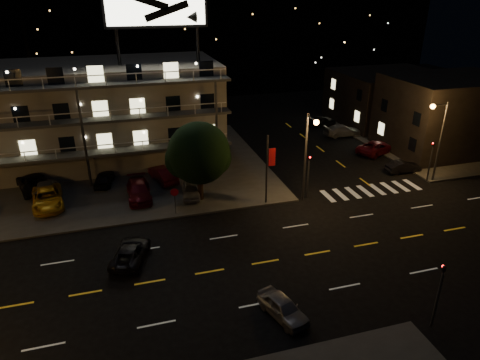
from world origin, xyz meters
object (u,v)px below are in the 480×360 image
object	(u,v)px
road_car_west	(130,252)
lot_car_7	(46,188)
tree	(198,155)
road_car_east	(283,307)
lot_car_2	(47,198)
side_car_0	(403,167)
lot_car_4	(191,189)

from	to	relation	value
road_car_west	lot_car_7	bearing A→B (deg)	-42.41
tree	lot_car_7	world-z (taller)	tree
road_car_east	road_car_west	bearing A→B (deg)	117.10
lot_car_2	road_car_west	size ratio (longest dim) A/B	1.19
lot_car_2	road_car_east	xyz separation A→B (m)	(14.64, -18.47, -0.27)
tree	side_car_0	bearing A→B (deg)	1.15
tree	road_car_east	distance (m)	16.60
side_car_0	road_car_west	distance (m)	29.28
road_car_east	lot_car_7	bearing A→B (deg)	108.42
tree	lot_car_4	world-z (taller)	tree
side_car_0	road_car_west	xyz separation A→B (m)	(-28.10, -8.21, 0.01)
side_car_0	road_car_east	size ratio (longest dim) A/B	1.02
lot_car_7	road_car_west	distance (m)	14.19
lot_car_7	road_car_west	size ratio (longest dim) A/B	1.06
road_car_west	road_car_east	bearing A→B (deg)	153.39
side_car_0	lot_car_2	bearing A→B (deg)	87.66
side_car_0	road_car_west	size ratio (longest dim) A/B	0.82
tree	road_car_east	xyz separation A→B (m)	(1.63, -16.08, -3.77)
road_car_west	side_car_0	bearing A→B (deg)	-144.90
lot_car_2	lot_car_7	bearing A→B (deg)	91.18
tree	lot_car_2	world-z (taller)	tree
lot_car_7	road_car_east	size ratio (longest dim) A/B	1.30
lot_car_2	side_car_0	distance (m)	34.62
lot_car_4	side_car_0	world-z (taller)	lot_car_4
lot_car_2	road_car_west	distance (m)	12.05
lot_car_4	side_car_0	bearing A→B (deg)	6.51
lot_car_7	side_car_0	xyz separation A→B (m)	(34.93, -4.22, -0.23)
side_car_0	road_car_east	world-z (taller)	road_car_east
road_car_west	lot_car_4	bearing A→B (deg)	-105.43
lot_car_7	road_car_east	bearing A→B (deg)	124.32
tree	lot_car_2	xyz separation A→B (m)	(-13.01, 2.39, -3.50)
tree	road_car_east	size ratio (longest dim) A/B	1.96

